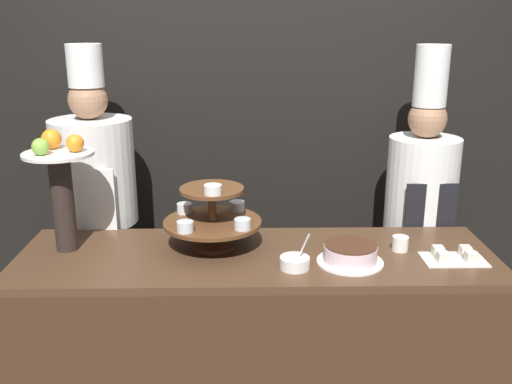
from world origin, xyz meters
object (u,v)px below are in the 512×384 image
cup_white (400,243)px  chef_center_left (420,210)px  tiered_stand (212,216)px  chef_left (97,205)px  cake_square_tray (454,256)px  serving_bowl_near (295,263)px  fruit_pedestal (61,181)px  cake_round (350,254)px

cup_white → chef_center_left: 0.52m
tiered_stand → chef_center_left: bearing=22.4°
tiered_stand → chef_left: (-0.62, 0.43, -0.09)m
cake_square_tray → serving_bowl_near: (-0.68, -0.07, 0.01)m
serving_bowl_near → fruit_pedestal: bearing=167.3°
cake_round → chef_center_left: chef_center_left is taller
serving_bowl_near → chef_center_left: size_ratio=0.09×
cake_round → chef_left: 1.34m
cake_round → chef_left: bearing=153.3°
cake_square_tray → chef_left: (-1.64, 0.58, 0.04)m
fruit_pedestal → chef_center_left: 1.77m
cake_square_tray → cake_round: bearing=-177.7°
tiered_stand → serving_bowl_near: bearing=-32.8°
cup_white → tiered_stand: bearing=177.0°
cake_square_tray → serving_bowl_near: size_ratio=1.73×
tiered_stand → cake_round: (0.58, -0.17, -0.11)m
chef_left → chef_center_left: chef_left is taller
cake_round → chef_left: (-1.20, 0.60, 0.02)m
tiered_stand → fruit_pedestal: bearing=180.0°
tiered_stand → chef_left: 0.76m
fruit_pedestal → cake_square_tray: bearing=-5.3°
cake_square_tray → chef_left: size_ratio=0.15×
cup_white → cake_square_tray: bearing=-29.1°
tiered_stand → fruit_pedestal: 0.66m
serving_bowl_near → chef_left: chef_left is taller
fruit_pedestal → cake_round: 1.26m
serving_bowl_near → chef_left: 1.16m
cake_square_tray → serving_bowl_near: serving_bowl_near is taller
fruit_pedestal → cake_square_tray: (1.66, -0.15, -0.29)m
cup_white → serving_bowl_near: 0.51m
fruit_pedestal → serving_bowl_near: bearing=-12.7°
cup_white → chef_center_left: size_ratio=0.04×
cake_square_tray → serving_bowl_near: bearing=-174.3°
cup_white → cake_square_tray: 0.23m
fruit_pedestal → cake_round: size_ratio=1.89×
serving_bowl_near → chef_center_left: 0.96m
fruit_pedestal → cake_round: fruit_pedestal is taller
cake_square_tray → fruit_pedestal: bearing=174.7°
tiered_stand → cup_white: (0.82, -0.04, -0.12)m
fruit_pedestal → chef_center_left: size_ratio=0.30×
fruit_pedestal → chef_center_left: chef_center_left is taller
fruit_pedestal → chef_left: 0.50m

